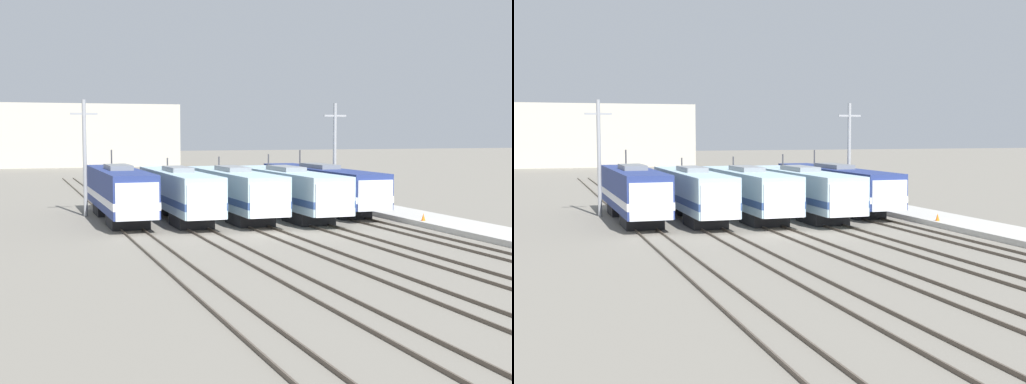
% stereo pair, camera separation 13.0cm
% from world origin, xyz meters
% --- Properties ---
extents(ground_plane, '(400.00, 400.00, 0.00)m').
position_xyz_m(ground_plane, '(0.00, 0.00, 0.00)').
color(ground_plane, slate).
extents(rail_pair_far_left, '(1.50, 120.00, 0.15)m').
position_xyz_m(rail_pair_far_left, '(-8.53, 0.00, 0.07)').
color(rail_pair_far_left, '#4C4238').
rests_on(rail_pair_far_left, ground_plane).
extents(rail_pair_center_left, '(1.51, 120.00, 0.15)m').
position_xyz_m(rail_pair_center_left, '(-4.27, 0.00, 0.07)').
color(rail_pair_center_left, '#4C4238').
rests_on(rail_pair_center_left, ground_plane).
extents(rail_pair_center, '(1.51, 120.00, 0.15)m').
position_xyz_m(rail_pair_center, '(0.00, 0.00, 0.07)').
color(rail_pair_center, '#4C4238').
rests_on(rail_pair_center, ground_plane).
extents(rail_pair_center_right, '(1.51, 120.00, 0.15)m').
position_xyz_m(rail_pair_center_right, '(4.27, 0.00, 0.07)').
color(rail_pair_center_right, '#4C4238').
rests_on(rail_pair_center_right, ground_plane).
extents(rail_pair_far_right, '(1.50, 120.00, 0.15)m').
position_xyz_m(rail_pair_far_right, '(8.53, 0.00, 0.07)').
color(rail_pair_far_right, '#4C4238').
rests_on(rail_pair_far_right, ground_plane).
extents(locomotive_far_left, '(3.09, 16.70, 5.20)m').
position_xyz_m(locomotive_far_left, '(-8.53, 9.02, 2.15)').
color(locomotive_far_left, black).
rests_on(locomotive_far_left, ground_plane).
extents(locomotive_center_left, '(2.89, 16.76, 4.55)m').
position_xyz_m(locomotive_center_left, '(-4.27, 7.98, 2.07)').
color(locomotive_center_left, '#232326').
rests_on(locomotive_center_left, ground_plane).
extents(locomotive_center, '(3.11, 17.03, 4.61)m').
position_xyz_m(locomotive_center, '(0.00, 7.85, 2.06)').
color(locomotive_center, '#232326').
rests_on(locomotive_center, ground_plane).
extents(locomotive_center_right, '(3.12, 18.11, 4.77)m').
position_xyz_m(locomotive_center_right, '(4.27, 7.57, 2.04)').
color(locomotive_center_right, '#232326').
rests_on(locomotive_center_right, ground_plane).
extents(locomotive_far_right, '(3.06, 19.66, 4.99)m').
position_xyz_m(locomotive_far_right, '(8.53, 10.52, 2.03)').
color(locomotive_far_right, black).
rests_on(locomotive_far_right, ground_plane).
extents(catenary_tower_left, '(2.09, 0.30, 9.11)m').
position_xyz_m(catenary_tower_left, '(-10.64, 12.93, 4.77)').
color(catenary_tower_left, gray).
rests_on(catenary_tower_left, ground_plane).
extents(catenary_tower_right, '(2.09, 0.30, 9.11)m').
position_xyz_m(catenary_tower_right, '(10.79, 12.93, 4.77)').
color(catenary_tower_right, gray).
rests_on(catenary_tower_right, ground_plane).
extents(platform, '(4.00, 120.00, 0.38)m').
position_xyz_m(platform, '(12.81, 0.00, 0.19)').
color(platform, '#B7B5AD').
rests_on(platform, ground_plane).
extents(traffic_cone, '(0.29, 0.29, 0.52)m').
position_xyz_m(traffic_cone, '(11.27, -0.68, 0.64)').
color(traffic_cone, orange).
rests_on(traffic_cone, platform).
extents(depot_building, '(34.75, 13.07, 11.84)m').
position_xyz_m(depot_building, '(-2.48, 97.35, 5.92)').
color(depot_building, '#B2AD9E').
rests_on(depot_building, ground_plane).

